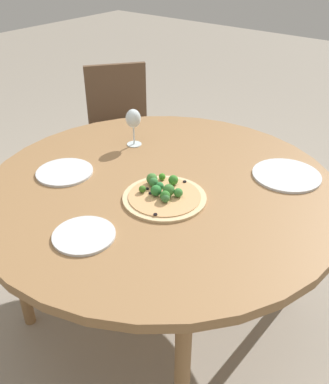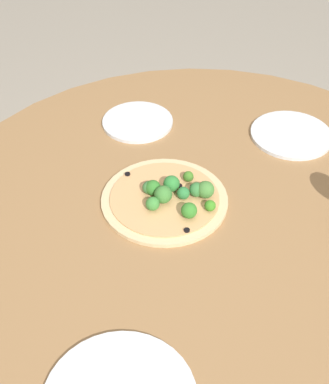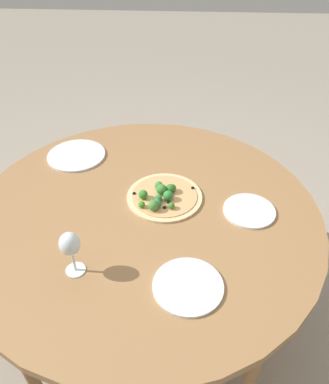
% 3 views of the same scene
% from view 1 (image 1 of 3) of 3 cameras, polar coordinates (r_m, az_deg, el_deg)
% --- Properties ---
extents(ground_plane, '(12.00, 12.00, 0.00)m').
position_cam_1_polar(ground_plane, '(2.12, -0.42, -15.36)').
color(ground_plane, gray).
extents(dining_table, '(1.40, 1.40, 0.70)m').
position_cam_1_polar(dining_table, '(1.70, -0.51, -0.28)').
color(dining_table, olive).
rests_on(dining_table, ground_plane).
extents(chair, '(0.56, 0.56, 0.84)m').
position_cam_1_polar(chair, '(2.74, -5.84, 8.29)').
color(chair, brown).
rests_on(chair, ground_plane).
extents(pizza, '(0.31, 0.31, 0.06)m').
position_cam_1_polar(pizza, '(1.58, -0.10, -0.31)').
color(pizza, '#DBBC89').
rests_on(pizza, dining_table).
extents(wine_glass, '(0.07, 0.07, 0.17)m').
position_cam_1_polar(wine_glass, '(1.94, -4.19, 9.58)').
color(wine_glass, silver).
rests_on(wine_glass, dining_table).
extents(plate_near, '(0.21, 0.21, 0.01)m').
position_cam_1_polar(plate_near, '(1.42, -10.69, -5.69)').
color(plate_near, silver).
rests_on(plate_near, dining_table).
extents(plate_far, '(0.23, 0.23, 0.01)m').
position_cam_1_polar(plate_far, '(1.79, -13.18, 2.61)').
color(plate_far, silver).
rests_on(plate_far, dining_table).
extents(plate_side, '(0.27, 0.27, 0.01)m').
position_cam_1_polar(plate_side, '(1.79, 15.95, 2.18)').
color(plate_side, silver).
rests_on(plate_side, dining_table).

